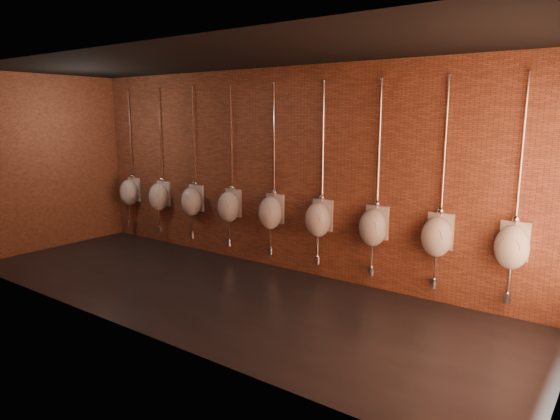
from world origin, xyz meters
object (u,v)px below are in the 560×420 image
at_px(urinal_0, 129,192).
at_px(urinal_4, 271,212).
at_px(urinal_3, 229,206).
at_px(urinal_2, 192,201).
at_px(urinal_5, 318,219).
at_px(urinal_8, 512,246).
at_px(urinal_7, 437,236).
at_px(urinal_1, 159,196).
at_px(urinal_6, 373,226).

height_order(urinal_0, urinal_4, same).
relative_size(urinal_0, urinal_3, 1.00).
xyz_separation_m(urinal_2, urinal_4, (1.80, 0.00, 0.00)).
xyz_separation_m(urinal_5, urinal_8, (2.70, 0.00, 0.00)).
height_order(urinal_3, urinal_5, same).
height_order(urinal_4, urinal_7, same).
bearing_deg(urinal_7, urinal_4, 180.00).
xyz_separation_m(urinal_2, urinal_7, (4.50, 0.00, 0.00)).
relative_size(urinal_3, urinal_7, 1.00).
relative_size(urinal_3, urinal_4, 1.00).
bearing_deg(urinal_1, urinal_4, 0.00).
relative_size(urinal_1, urinal_6, 1.00).
bearing_deg(urinal_6, urinal_8, 0.00).
height_order(urinal_0, urinal_3, same).
relative_size(urinal_0, urinal_6, 1.00).
relative_size(urinal_5, urinal_8, 1.00).
distance_m(urinal_5, urinal_7, 1.80).
distance_m(urinal_0, urinal_5, 4.50).
height_order(urinal_0, urinal_2, same).
xyz_separation_m(urinal_5, urinal_7, (1.80, 0.00, 0.00)).
height_order(urinal_1, urinal_4, same).
xyz_separation_m(urinal_0, urinal_3, (2.70, 0.00, 0.00)).
bearing_deg(urinal_6, urinal_7, 0.00).
xyz_separation_m(urinal_7, urinal_8, (0.90, 0.00, 0.00)).
relative_size(urinal_3, urinal_5, 1.00).
bearing_deg(urinal_6, urinal_0, 180.00).
xyz_separation_m(urinal_0, urinal_1, (0.90, 0.00, 0.00)).
distance_m(urinal_6, urinal_7, 0.90).
bearing_deg(urinal_4, urinal_8, 0.00).
bearing_deg(urinal_2, urinal_5, 0.00).
bearing_deg(urinal_8, urinal_1, 180.00).
relative_size(urinal_4, urinal_7, 1.00).
height_order(urinal_1, urinal_6, same).
bearing_deg(urinal_3, urinal_1, 180.00).
relative_size(urinal_7, urinal_8, 1.00).
bearing_deg(urinal_8, urinal_3, 180.00).
height_order(urinal_3, urinal_7, same).
bearing_deg(urinal_5, urinal_3, 180.00).
xyz_separation_m(urinal_2, urinal_5, (2.70, 0.00, 0.00)).
distance_m(urinal_2, urinal_5, 2.70).
distance_m(urinal_0, urinal_8, 7.20).
xyz_separation_m(urinal_0, urinal_8, (7.20, 0.00, 0.00)).
xyz_separation_m(urinal_1, urinal_5, (3.60, 0.00, 0.00)).
bearing_deg(urinal_3, urinal_2, 180.00).
bearing_deg(urinal_8, urinal_4, 180.00).
distance_m(urinal_0, urinal_3, 2.70).
xyz_separation_m(urinal_0, urinal_6, (5.40, 0.00, 0.00)).
bearing_deg(urinal_3, urinal_5, 0.00).
bearing_deg(urinal_7, urinal_2, 180.00).
relative_size(urinal_0, urinal_4, 1.00).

